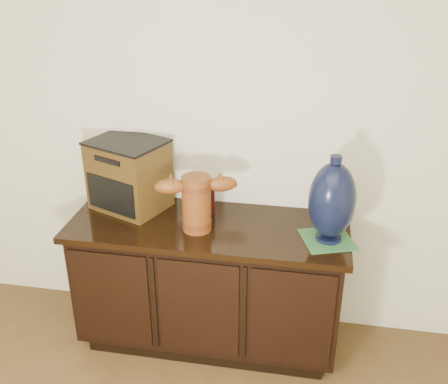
% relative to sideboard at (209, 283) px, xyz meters
% --- Properties ---
extents(sideboard, '(1.46, 0.56, 0.75)m').
position_rel_sideboard_xyz_m(sideboard, '(0.00, 0.00, 0.00)').
color(sideboard, black).
rests_on(sideboard, ground).
extents(terracotta_vessel, '(0.41, 0.19, 0.29)m').
position_rel_sideboard_xyz_m(terracotta_vessel, '(-0.04, -0.06, 0.53)').
color(terracotta_vessel, brown).
rests_on(terracotta_vessel, sideboard).
extents(tv_radio, '(0.47, 0.43, 0.38)m').
position_rel_sideboard_xyz_m(tv_radio, '(-0.46, 0.13, 0.56)').
color(tv_radio, '#442E11').
rests_on(tv_radio, sideboard).
extents(green_mat, '(0.30, 0.30, 0.01)m').
position_rel_sideboard_xyz_m(green_mat, '(0.61, -0.05, 0.37)').
color(green_mat, '#2C6131').
rests_on(green_mat, sideboard).
extents(lamp_base, '(0.29, 0.29, 0.44)m').
position_rel_sideboard_xyz_m(lamp_base, '(0.62, -0.05, 0.58)').
color(lamp_base, black).
rests_on(lamp_base, green_mat).
extents(spray_can, '(0.06, 0.06, 0.19)m').
position_rel_sideboard_xyz_m(spray_can, '(-0.02, 0.12, 0.46)').
color(spray_can, '#510D0E').
rests_on(spray_can, sideboard).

